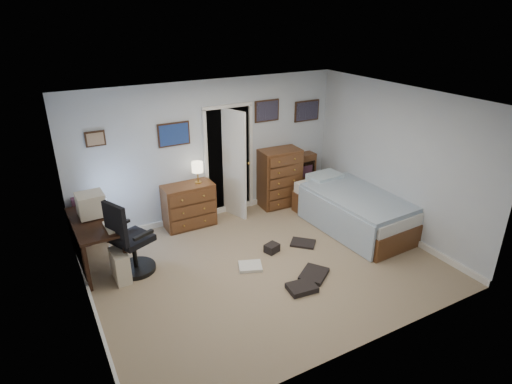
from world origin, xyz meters
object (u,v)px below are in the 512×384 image
computer_desk (89,232)px  low_dresser (189,205)px  office_chair (130,246)px  bed (354,209)px  tall_dresser (279,178)px

computer_desk → low_dresser: bearing=15.3°
office_chair → bed: (3.80, -0.44, -0.11)m
computer_desk → bed: (4.27, -0.89, -0.24)m
office_chair → tall_dresser: (3.13, 0.97, 0.11)m
tall_dresser → low_dresser: bearing=-177.6°
computer_desk → low_dresser: (1.74, 0.55, -0.19)m
computer_desk → tall_dresser: bearing=6.2°
computer_desk → bed: size_ratio=0.59×
computer_desk → low_dresser: size_ratio=1.50×
computer_desk → low_dresser: 1.84m
low_dresser → bed: (2.53, -1.43, -0.05)m
office_chair → tall_dresser: office_chair is taller
low_dresser → tall_dresser: size_ratio=0.77×
office_chair → computer_desk: bearing=112.1°
computer_desk → tall_dresser: size_ratio=1.16×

